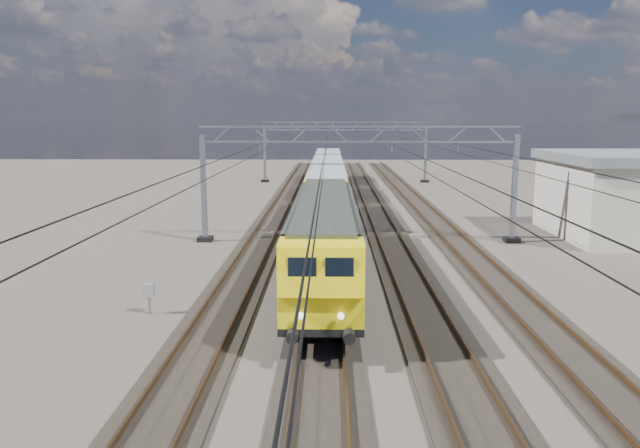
{
  "coord_description": "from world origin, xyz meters",
  "views": [
    {
      "loc": [
        -1.73,
        -33.93,
        7.6
      ],
      "look_at": [
        -2.23,
        -3.56,
        2.4
      ],
      "focal_mm": 35.0,
      "sensor_mm": 36.0,
      "label": 1
    }
  ],
  "objects_px": {
    "catenary_gantry_far": "(345,149)",
    "hopper_wagon_third": "(328,163)",
    "trackside_cabinet": "(149,291)",
    "hopper_wagon_lead": "(327,191)",
    "hopper_wagon_mid": "(327,174)",
    "locomotive": "(324,234)",
    "catenary_gantry_mid": "(359,179)"
  },
  "relations": [
    {
      "from": "trackside_cabinet",
      "to": "locomotive",
      "type": "bearing_deg",
      "value": 32.53
    },
    {
      "from": "catenary_gantry_mid",
      "to": "hopper_wagon_third",
      "type": "distance_m",
      "value": 36.35
    },
    {
      "from": "locomotive",
      "to": "hopper_wagon_lead",
      "type": "distance_m",
      "value": 17.7
    },
    {
      "from": "hopper_wagon_lead",
      "to": "hopper_wagon_third",
      "type": "xyz_separation_m",
      "value": [
        0.0,
        28.4,
        0.0
      ]
    },
    {
      "from": "hopper_wagon_mid",
      "to": "trackside_cabinet",
      "type": "relative_size",
      "value": 10.59
    },
    {
      "from": "locomotive",
      "to": "trackside_cabinet",
      "type": "distance_m",
      "value": 8.4
    },
    {
      "from": "trackside_cabinet",
      "to": "hopper_wagon_lead",
      "type": "bearing_deg",
      "value": 70.73
    },
    {
      "from": "catenary_gantry_far",
      "to": "hopper_wagon_third",
      "type": "xyz_separation_m",
      "value": [
        -2.0,
        0.25,
        -1.67
      ]
    },
    {
      "from": "hopper_wagon_third",
      "to": "hopper_wagon_lead",
      "type": "bearing_deg",
      "value": -90.0
    },
    {
      "from": "catenary_gantry_mid",
      "to": "locomotive",
      "type": "bearing_deg",
      "value": -101.49
    },
    {
      "from": "catenary_gantry_far",
      "to": "locomotive",
      "type": "relative_size",
      "value": 0.94
    },
    {
      "from": "catenary_gantry_far",
      "to": "hopper_wagon_third",
      "type": "relative_size",
      "value": 1.53
    },
    {
      "from": "hopper_wagon_mid",
      "to": "trackside_cabinet",
      "type": "xyz_separation_m",
      "value": [
        -6.79,
        -36.64,
        -1.3
      ]
    },
    {
      "from": "catenary_gantry_mid",
      "to": "locomotive",
      "type": "xyz_separation_m",
      "value": [
        -2.0,
        -9.84,
        -1.58
      ]
    },
    {
      "from": "hopper_wagon_third",
      "to": "hopper_wagon_mid",
      "type": "bearing_deg",
      "value": -90.0
    },
    {
      "from": "locomotive",
      "to": "hopper_wagon_mid",
      "type": "bearing_deg",
      "value": 90.0
    },
    {
      "from": "catenary_gantry_mid",
      "to": "hopper_wagon_lead",
      "type": "relative_size",
      "value": 1.53
    },
    {
      "from": "trackside_cabinet",
      "to": "hopper_wagon_third",
      "type": "bearing_deg",
      "value": 79.95
    },
    {
      "from": "catenary_gantry_mid",
      "to": "hopper_wagon_mid",
      "type": "height_order",
      "value": "catenary_gantry_mid"
    },
    {
      "from": "hopper_wagon_third",
      "to": "trackside_cabinet",
      "type": "height_order",
      "value": "hopper_wagon_third"
    },
    {
      "from": "hopper_wagon_third",
      "to": "locomotive",
      "type": "bearing_deg",
      "value": -90.0
    },
    {
      "from": "locomotive",
      "to": "hopper_wagon_third",
      "type": "distance_m",
      "value": 46.1
    },
    {
      "from": "catenary_gantry_far",
      "to": "hopper_wagon_mid",
      "type": "xyz_separation_m",
      "value": [
        -2.0,
        -13.95,
        -1.67
      ]
    },
    {
      "from": "catenary_gantry_mid",
      "to": "catenary_gantry_far",
      "type": "xyz_separation_m",
      "value": [
        0.0,
        36.0,
        0.0
      ]
    },
    {
      "from": "hopper_wagon_third",
      "to": "trackside_cabinet",
      "type": "relative_size",
      "value": 10.59
    },
    {
      "from": "hopper_wagon_lead",
      "to": "hopper_wagon_mid",
      "type": "distance_m",
      "value": 14.2
    },
    {
      "from": "catenary_gantry_far",
      "to": "trackside_cabinet",
      "type": "height_order",
      "value": "catenary_gantry_far"
    },
    {
      "from": "locomotive",
      "to": "hopper_wagon_third",
      "type": "bearing_deg",
      "value": 90.0
    },
    {
      "from": "catenary_gantry_far",
      "to": "locomotive",
      "type": "xyz_separation_m",
      "value": [
        -2.0,
        -45.84,
        -1.58
      ]
    },
    {
      "from": "locomotive",
      "to": "hopper_wagon_third",
      "type": "height_order",
      "value": "locomotive"
    },
    {
      "from": "hopper_wagon_mid",
      "to": "catenary_gantry_far",
      "type": "bearing_deg",
      "value": 81.84
    },
    {
      "from": "catenary_gantry_mid",
      "to": "catenary_gantry_far",
      "type": "bearing_deg",
      "value": 90.0
    }
  ]
}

